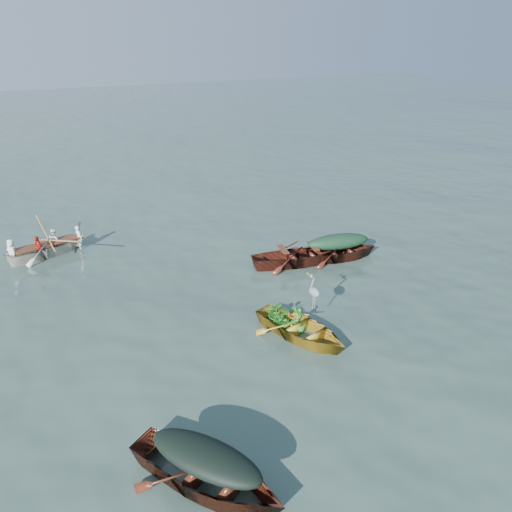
{
  "coord_description": "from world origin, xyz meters",
  "views": [
    {
      "loc": [
        -7.32,
        -9.08,
        7.01
      ],
      "look_at": [
        -0.09,
        3.68,
        0.5
      ],
      "focal_mm": 35.0,
      "sensor_mm": 36.0,
      "label": 1
    }
  ],
  "objects": [
    {
      "name": "rowed_boat",
      "position": [
        -5.78,
        8.25,
        0.0
      ],
      "size": [
        4.02,
        2.05,
        0.89
      ],
      "primitive_type": "imported",
      "rotation": [
        0.0,
        0.0,
        1.81
      ],
      "color": "white",
      "rests_on": "ground"
    },
    {
      "name": "open_wooden_boat",
      "position": [
        1.33,
        3.37,
        0.0
      ],
      "size": [
        4.51,
        2.37,
        1.0
      ],
      "primitive_type": "imported",
      "rotation": [
        0.0,
        0.0,
        1.32
      ],
      "color": "#592016",
      "rests_on": "ground"
    },
    {
      "name": "thwart_benches",
      "position": [
        1.33,
        3.37,
        0.52
      ],
      "size": [
        2.29,
        1.31,
        0.04
      ],
      "primitive_type": null,
      "rotation": [
        0.0,
        0.0,
        1.32
      ],
      "color": "#4B2311",
      "rests_on": "open_wooden_boat"
    },
    {
      "name": "dark_covered_boat",
      "position": [
        -5.01,
        -3.33,
        0.0
      ],
      "size": [
        3.2,
        4.07,
        0.98
      ],
      "primitive_type": "imported",
      "rotation": [
        0.0,
        0.0,
        0.53
      ],
      "color": "#431D0F",
      "rests_on": "ground"
    },
    {
      "name": "dark_tarp_cover",
      "position": [
        -5.01,
        -3.33,
        0.69
      ],
      "size": [
        1.76,
        2.24,
        0.4
      ],
      "primitive_type": "ellipsoid",
      "rotation": [
        0.0,
        0.0,
        0.53
      ],
      "color": "black",
      "rests_on": "dark_covered_boat"
    },
    {
      "name": "yellow_dinghy",
      "position": [
        -1.06,
        -0.33,
        0.0
      ],
      "size": [
        2.31,
        3.6,
        0.91
      ],
      "primitive_type": "imported",
      "rotation": [
        0.0,
        0.0,
        0.28
      ],
      "color": "gold",
      "rests_on": "ground"
    },
    {
      "name": "green_tarp_cover",
      "position": [
        2.72,
        3.03,
        0.71
      ],
      "size": [
        2.27,
        1.16,
        0.52
      ],
      "primitive_type": "ellipsoid",
      "rotation": [
        0.0,
        0.0,
        1.34
      ],
      "color": "black",
      "rests_on": "green_tarp_boat"
    },
    {
      "name": "heron",
      "position": [
        -0.55,
        -0.13,
        0.91
      ],
      "size": [
        0.38,
        0.46,
        0.92
      ],
      "primitive_type": null,
      "rotation": [
        0.0,
        0.0,
        0.28
      ],
      "color": "gray",
      "rests_on": "yellow_dinghy"
    },
    {
      "name": "ground",
      "position": [
        0.0,
        0.0,
        0.0
      ],
      "size": [
        140.0,
        140.0,
        0.0
      ],
      "primitive_type": "plane",
      "color": "#3A5148",
      "rests_on": "ground"
    },
    {
      "name": "green_tarp_boat",
      "position": [
        2.72,
        3.03,
        0.0
      ],
      "size": [
        4.13,
        2.11,
        0.9
      ],
      "primitive_type": "imported",
      "rotation": [
        0.0,
        0.0,
        1.34
      ],
      "color": "#471810",
      "rests_on": "ground"
    },
    {
      "name": "oars",
      "position": [
        -5.78,
        8.25,
        0.48
      ],
      "size": [
        1.21,
        2.67,
        0.06
      ],
      "primitive_type": null,
      "rotation": [
        0.0,
        0.0,
        1.81
      ],
      "color": "#9F663C",
      "rests_on": "rowed_boat"
    },
    {
      "name": "rowers",
      "position": [
        -5.78,
        8.25,
        0.83
      ],
      "size": [
        2.87,
        1.66,
        0.76
      ],
      "primitive_type": "imported",
      "rotation": [
        0.0,
        0.0,
        1.81
      ],
      "color": "silver",
      "rests_on": "rowed_boat"
    },
    {
      "name": "dinghy_weeds",
      "position": [
        -1.19,
        0.21,
        0.75
      ],
      "size": [
        0.92,
        1.06,
        0.6
      ],
      "primitive_type": "imported",
      "rotation": [
        0.0,
        0.0,
        0.28
      ],
      "color": "#27701D",
      "rests_on": "yellow_dinghy"
    }
  ]
}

